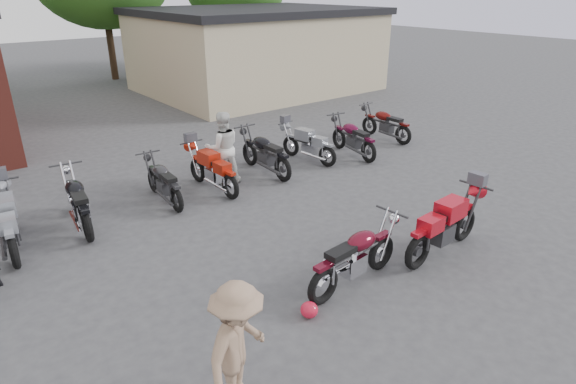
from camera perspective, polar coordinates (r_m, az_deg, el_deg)
ground at (r=8.45m, az=8.25°, el=-11.30°), size 90.00×90.00×0.00m
stucco_building at (r=24.13m, az=-3.81°, el=16.19°), size 10.00×8.00×3.50m
tree_3 at (r=31.72m, az=-6.18°, el=21.56°), size 6.08×6.08×7.60m
vintage_motorcycle at (r=8.25m, az=8.07°, el=-7.21°), size 2.14×0.85×1.22m
sportbike at (r=9.55m, az=18.14°, el=-3.51°), size 2.25×0.85×1.28m
helmet at (r=7.70m, az=2.53°, el=-13.78°), size 0.35×0.35×0.26m
person_light at (r=12.44m, az=-7.75°, el=5.22°), size 1.09×0.96×1.87m
person_tan at (r=5.92m, az=-5.90°, el=-17.97°), size 1.31×1.12×1.76m
row_bike_1 at (r=10.70m, az=-30.27°, el=-2.84°), size 0.99×2.23×1.25m
row_bike_2 at (r=11.05m, az=-23.70°, el=-0.76°), size 0.96×2.22×1.25m
row_bike_3 at (r=11.68m, az=-14.59°, el=1.44°), size 0.74×1.95×1.11m
row_bike_4 at (r=12.10m, az=-9.01°, el=2.86°), size 0.76×2.05×1.17m
row_bike_5 at (r=13.09m, az=-2.79°, el=4.88°), size 0.75×2.16×1.24m
row_bike_6 at (r=14.02m, az=2.35°, el=5.89°), size 0.92×2.00×1.12m
row_bike_7 at (r=14.62m, az=7.70°, el=6.60°), size 1.01×2.14×1.19m
row_bike_8 at (r=16.36m, az=11.47°, el=8.11°), size 0.67×2.01×1.16m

